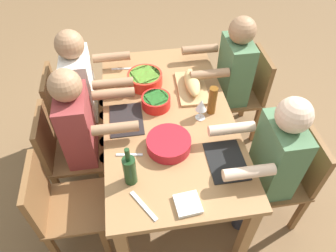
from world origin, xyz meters
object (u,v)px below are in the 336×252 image
object	(u,v)px
chair_far_center	(65,151)
serving_bowl_fruit	(169,143)
serving_bowl_salad	(145,78)
wine_bottle	(130,170)
diner_near_right	(230,73)
bread_loaf	(192,82)
serving_bowl_greens	(156,101)
cutting_board	(192,88)
wine_glass	(201,106)
dining_table	(168,124)
diner_near_left	(270,160)
beer_bottle	(212,101)
chair_far_right	(69,109)
diner_far_center	(84,129)
napkin_stack	(187,204)
diner_far_right	(86,87)
chair_near_right	(246,91)
chair_far_left	(60,206)
chair_near_left	(288,175)

from	to	relation	value
chair_far_center	serving_bowl_fruit	xyz separation A→B (m)	(-0.29, -0.74, 0.30)
serving_bowl_fruit	serving_bowl_salad	bearing A→B (deg)	7.08
wine_bottle	diner_near_right	bearing A→B (deg)	-42.81
bread_loaf	serving_bowl_fruit	bearing A→B (deg)	154.21
serving_bowl_greens	serving_bowl_salad	xyz separation A→B (m)	(0.26, 0.05, 0.01)
cutting_board	wine_glass	world-z (taller)	wine_glass
dining_table	diner_near_left	bearing A→B (deg)	-127.56
serving_bowl_greens	beer_bottle	world-z (taller)	beer_bottle
chair_far_right	wine_glass	bearing A→B (deg)	-117.31
serving_bowl_salad	wine_bottle	size ratio (longest dim) A/B	0.93
diner_far_center	napkin_stack	distance (m)	0.93
chair_far_right	wine_bottle	world-z (taller)	wine_bottle
serving_bowl_fruit	napkin_stack	world-z (taller)	serving_bowl_fruit
dining_table	napkin_stack	bearing A→B (deg)	179.83
chair_far_right	diner_far_right	distance (m)	0.28
chair_near_right	napkin_stack	size ratio (longest dim) A/B	6.07
dining_table	chair_far_left	distance (m)	0.92
diner_near_right	napkin_stack	bearing A→B (deg)	153.11
chair_near_left	diner_near_left	bearing A→B (deg)	90.00
diner_far_center	beer_bottle	xyz separation A→B (m)	(-0.01, -0.90, 0.15)
diner_far_center	napkin_stack	bearing A→B (deg)	-140.53
diner_near_left	wine_bottle	distance (m)	0.91
diner_far_right	chair_far_right	bearing A→B (deg)	90.00
chair_near_left	chair_far_center	xyz separation A→B (m)	(0.46, 1.56, 0.00)
chair_far_left	bread_loaf	size ratio (longest dim) A/B	2.66
chair_far_left	chair_far_center	bearing A→B (deg)	0.00
dining_table	beer_bottle	distance (m)	0.37
dining_table	wine_glass	xyz separation A→B (m)	(-0.06, -0.22, 0.20)
chair_near_left	beer_bottle	xyz separation A→B (m)	(0.44, 0.47, 0.37)
chair_near_right	serving_bowl_salad	xyz separation A→B (m)	(-0.08, 0.90, 0.31)
chair_near_left	diner_far_center	bearing A→B (deg)	71.58
dining_table	beer_bottle	world-z (taller)	beer_bottle
dining_table	bread_loaf	distance (m)	0.38
beer_bottle	cutting_board	bearing A→B (deg)	17.15
diner_near_left	bread_loaf	bearing A→B (deg)	27.20
dining_table	beer_bottle	size ratio (longest dim) A/B	7.56
beer_bottle	napkin_stack	distance (m)	0.78
diner_near_right	wine_bottle	bearing A→B (deg)	137.19
serving_bowl_fruit	beer_bottle	size ratio (longest dim) A/B	1.30
diner_near_left	diner_far_right	bearing A→B (deg)	52.44
chair_far_right	chair_near_left	size ratio (longest dim) A/B	1.00
napkin_stack	diner_far_center	bearing A→B (deg)	39.47
chair_far_right	chair_far_center	size ratio (longest dim) A/B	1.00
chair_near_left	serving_bowl_fruit	xyz separation A→B (m)	(0.16, 0.82, 0.30)
beer_bottle	wine_glass	world-z (taller)	beer_bottle
chair_far_center	wine_bottle	distance (m)	0.79
diner_near_left	chair_far_center	world-z (taller)	diner_near_left
diner_far_center	bread_loaf	xyz separation A→B (m)	(0.26, -0.82, 0.11)
chair_far_left	wine_bottle	bearing A→B (deg)	-96.00
chair_near_right	chair_far_center	distance (m)	1.62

